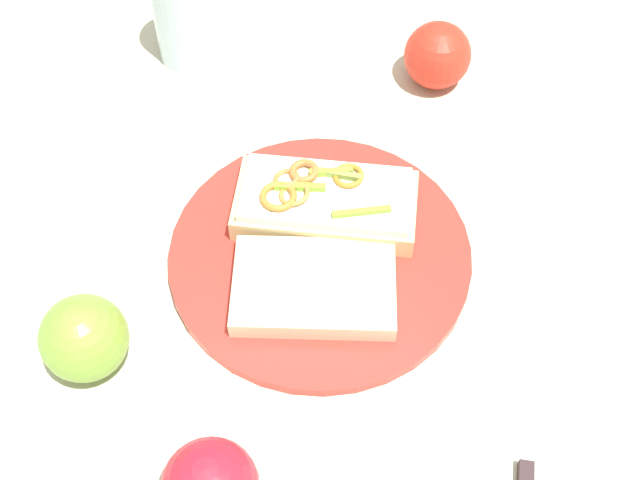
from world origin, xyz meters
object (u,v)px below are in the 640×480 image
(apple_2, at_px, (84,338))
(plate, at_px, (320,255))
(drinking_glass, at_px, (185,11))
(apple_0, at_px, (438,55))
(sandwich, at_px, (324,202))
(bread_slice_side, at_px, (314,287))

(apple_2, bearing_deg, plate, 71.82)
(apple_2, xyz_separation_m, drinking_glass, (-0.24, 0.34, 0.02))
(apple_0, distance_m, apple_2, 0.50)
(sandwich, bearing_deg, apple_0, 64.44)
(sandwich, relative_size, apple_0, 2.60)
(apple_2, distance_m, drinking_glass, 0.42)
(bread_slice_side, relative_size, apple_2, 1.93)
(drinking_glass, bearing_deg, apple_0, 34.68)
(drinking_glass, bearing_deg, bread_slice_side, -23.09)
(plate, bearing_deg, bread_slice_side, -53.03)
(sandwich, distance_m, drinking_glass, 0.30)
(plate, xyz_separation_m, apple_2, (-0.07, -0.23, 0.03))
(plate, relative_size, apple_0, 3.91)
(bread_slice_side, bearing_deg, plate, 84.97)
(apple_0, bearing_deg, apple_2, -89.55)
(plate, distance_m, drinking_glass, 0.34)
(bread_slice_side, bearing_deg, apple_2, -160.82)
(drinking_glass, bearing_deg, plate, -18.99)
(apple_2, height_order, drinking_glass, drinking_glass)
(bread_slice_side, bearing_deg, drinking_glass, 114.91)
(apple_0, relative_size, apple_2, 0.97)
(apple_0, xyz_separation_m, drinking_glass, (-0.24, -0.17, 0.03))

